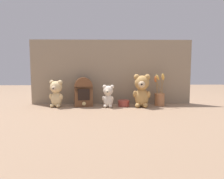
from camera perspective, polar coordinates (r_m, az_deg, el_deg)
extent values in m
plane|color=#8E7056|center=(2.11, 0.02, -4.25)|extent=(4.00, 4.00, 0.00)
cube|color=gray|center=(2.24, -0.13, 4.18)|extent=(1.51, 0.02, 0.60)
ellipsoid|color=tan|center=(2.12, 7.16, -1.93)|extent=(0.14, 0.12, 0.17)
sphere|color=tan|center=(2.11, 7.21, 1.61)|extent=(0.13, 0.13, 0.13)
sphere|color=#D1B289|center=(2.06, 7.18, 1.27)|extent=(0.06, 0.06, 0.06)
sphere|color=black|center=(2.03, 7.17, 1.24)|extent=(0.02, 0.02, 0.02)
sphere|color=tan|center=(2.10, 8.51, 2.96)|extent=(0.05, 0.05, 0.05)
sphere|color=tan|center=(2.10, 5.96, 3.00)|extent=(0.05, 0.05, 0.05)
ellipsoid|color=tan|center=(2.11, 8.77, -1.20)|extent=(0.05, 0.06, 0.08)
ellipsoid|color=tan|center=(2.11, 5.56, -1.14)|extent=(0.05, 0.06, 0.08)
ellipsoid|color=tan|center=(2.09, 8.05, -3.81)|extent=(0.05, 0.07, 0.04)
ellipsoid|color=tan|center=(2.10, 6.18, -3.78)|extent=(0.05, 0.07, 0.04)
ellipsoid|color=#DBBC84|center=(2.16, -13.21, -2.29)|extent=(0.12, 0.10, 0.14)
sphere|color=#DBBC84|center=(2.15, -13.29, 0.55)|extent=(0.11, 0.11, 0.11)
sphere|color=#D1B289|center=(2.11, -13.71, 0.26)|extent=(0.05, 0.05, 0.05)
sphere|color=black|center=(2.09, -13.95, 0.23)|extent=(0.01, 0.01, 0.01)
sphere|color=#DBBC84|center=(2.13, -12.37, 1.65)|extent=(0.04, 0.04, 0.04)
sphere|color=#DBBC84|center=(2.16, -14.25, 1.66)|extent=(0.04, 0.04, 0.04)
ellipsoid|color=#DBBC84|center=(2.13, -12.12, -1.73)|extent=(0.04, 0.05, 0.06)
ellipsoid|color=#DBBC84|center=(2.17, -14.49, -1.64)|extent=(0.04, 0.05, 0.06)
ellipsoid|color=#DBBC84|center=(2.13, -12.80, -3.83)|extent=(0.05, 0.06, 0.03)
ellipsoid|color=#DBBC84|center=(2.15, -14.18, -3.76)|extent=(0.05, 0.06, 0.03)
ellipsoid|color=beige|center=(2.10, -0.93, -2.72)|extent=(0.09, 0.08, 0.12)
sphere|color=beige|center=(2.08, -0.93, -0.28)|extent=(0.09, 0.09, 0.09)
sphere|color=beige|center=(2.05, -1.05, -0.55)|extent=(0.04, 0.04, 0.04)
sphere|color=black|center=(2.03, -1.11, -0.59)|extent=(0.01, 0.01, 0.01)
sphere|color=beige|center=(2.08, -0.06, 0.65)|extent=(0.04, 0.04, 0.04)
sphere|color=beige|center=(2.08, -1.81, 0.67)|extent=(0.04, 0.04, 0.04)
ellipsoid|color=beige|center=(2.08, 0.15, -2.22)|extent=(0.03, 0.04, 0.05)
ellipsoid|color=beige|center=(2.09, -2.05, -2.18)|extent=(0.03, 0.04, 0.05)
ellipsoid|color=beige|center=(2.08, -0.37, -4.02)|extent=(0.04, 0.05, 0.03)
ellipsoid|color=beige|center=(2.08, -1.65, -4.00)|extent=(0.04, 0.05, 0.03)
cylinder|color=#AD7047|center=(2.21, 11.38, -2.38)|extent=(0.09, 0.09, 0.11)
torus|color=#AD7047|center=(2.21, 11.41, -1.07)|extent=(0.10, 0.10, 0.01)
cylinder|color=#9E7542|center=(2.19, 10.83, 1.03)|extent=(0.01, 0.02, 0.15)
ellipsoid|color=tan|center=(2.18, 10.67, 3.02)|extent=(0.02, 0.02, 0.05)
cylinder|color=#9E7542|center=(2.17, 11.93, 1.00)|extent=(0.03, 0.02, 0.16)
ellipsoid|color=gold|center=(2.16, 12.17, 3.00)|extent=(0.04, 0.04, 0.06)
cylinder|color=#9E7542|center=(2.19, 10.70, 0.75)|extent=(0.01, 0.03, 0.13)
ellipsoid|color=#C65B28|center=(2.18, 10.40, 2.47)|extent=(0.03, 0.04, 0.06)
cylinder|color=#9E7542|center=(2.15, 11.16, 0.89)|extent=(0.07, 0.04, 0.15)
ellipsoid|color=gold|center=(2.10, 11.00, 2.84)|extent=(0.04, 0.03, 0.05)
cylinder|color=#9E7542|center=(2.23, 11.98, 0.95)|extent=(0.04, 0.04, 0.14)
ellipsoid|color=tan|center=(2.24, 12.30, 2.77)|extent=(0.03, 0.03, 0.04)
cube|color=brown|center=(2.16, -6.89, -1.59)|extent=(0.18, 0.13, 0.18)
cylinder|color=brown|center=(2.15, -6.92, 0.81)|extent=(0.18, 0.13, 0.16)
cube|color=black|center=(2.10, -6.79, -1.23)|extent=(0.10, 0.02, 0.10)
cylinder|color=#D6BC7A|center=(2.11, -6.76, -3.38)|extent=(0.03, 0.01, 0.03)
cylinder|color=#993D33|center=(2.14, 2.84, -3.46)|extent=(0.10, 0.10, 0.05)
cylinder|color=#993D33|center=(2.14, 2.84, -2.73)|extent=(0.11, 0.11, 0.01)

